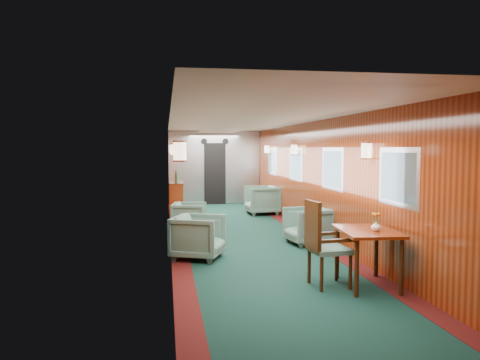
{
  "coord_description": "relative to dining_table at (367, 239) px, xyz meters",
  "views": [
    {
      "loc": [
        -1.57,
        -9.32,
        1.84
      ],
      "look_at": [
        0.0,
        0.59,
        1.15
      ],
      "focal_mm": 35.0,
      "sensor_mm": 36.0,
      "label": 1
    }
  ],
  "objects": [
    {
      "name": "room",
      "position": [
        -1.06,
        3.54,
        1.0
      ],
      "size": [
        12.0,
        12.1,
        2.4
      ],
      "color": "#0D3026",
      "rests_on": "ground"
    },
    {
      "name": "side_chair",
      "position": [
        -0.6,
        0.07,
        -0.01
      ],
      "size": [
        0.56,
        0.58,
        1.15
      ],
      "rotation": [
        0.0,
        0.0,
        0.1
      ],
      "color": "#204B45",
      "rests_on": "ground"
    },
    {
      "name": "windows_right",
      "position": [
        0.43,
        3.79,
        0.81
      ],
      "size": [
        0.02,
        8.6,
        0.8
      ],
      "color": "silver",
      "rests_on": "ground"
    },
    {
      "name": "wall_sconces",
      "position": [
        -1.06,
        4.11,
        1.15
      ],
      "size": [
        2.97,
        7.97,
        0.25
      ],
      "color": "beige",
      "rests_on": "ground"
    },
    {
      "name": "flower_vase",
      "position": [
        0.07,
        -0.1,
        0.19
      ],
      "size": [
        0.13,
        0.13,
        0.13
      ],
      "primitive_type": "imported",
      "rotation": [
        0.0,
        0.0,
        0.03
      ],
      "color": "white",
      "rests_on": "dining_table"
    },
    {
      "name": "armchair_right_near",
      "position": [
        0.04,
        2.77,
        -0.28
      ],
      "size": [
        0.88,
        0.86,
        0.71
      ],
      "primitive_type": "imported",
      "rotation": [
        0.0,
        0.0,
        -1.42
      ],
      "color": "#204B45",
      "rests_on": "ground"
    },
    {
      "name": "armchair_right_far",
      "position": [
        -0.01,
        6.88,
        -0.24
      ],
      "size": [
        0.91,
        0.89,
        0.79
      ],
      "primitive_type": "imported",
      "rotation": [
        0.0,
        0.0,
        -1.52
      ],
      "color": "#204B45",
      "rests_on": "ground"
    },
    {
      "name": "credenza",
      "position": [
        -2.4,
        5.87,
        -0.13
      ],
      "size": [
        0.35,
        1.11,
        1.27
      ],
      "color": "maroon",
      "rests_on": "ground"
    },
    {
      "name": "dining_table",
      "position": [
        0.0,
        0.0,
        0.0
      ],
      "size": [
        0.79,
        1.07,
        0.76
      ],
      "rotation": [
        0.0,
        0.0,
        -0.09
      ],
      "color": "maroon",
      "rests_on": "ground"
    },
    {
      "name": "bulkhead",
      "position": [
        -1.06,
        9.45,
        0.55
      ],
      "size": [
        2.98,
        0.17,
        2.39
      ],
      "color": "#B0B3B8",
      "rests_on": "ground"
    },
    {
      "name": "armchair_left_far",
      "position": [
        -2.14,
        4.36,
        -0.31
      ],
      "size": [
        0.83,
        0.81,
        0.66
      ],
      "primitive_type": "imported",
      "rotation": [
        0.0,
        0.0,
        1.41
      ],
      "color": "#204B45",
      "rests_on": "ground"
    },
    {
      "name": "armchair_left_near",
      "position": [
        -2.11,
        1.92,
        -0.27
      ],
      "size": [
        1.03,
        1.01,
        0.73
      ],
      "primitive_type": "imported",
      "rotation": [
        0.0,
        0.0,
        1.19
      ],
      "color": "#204B45",
      "rests_on": "ground"
    }
  ]
}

